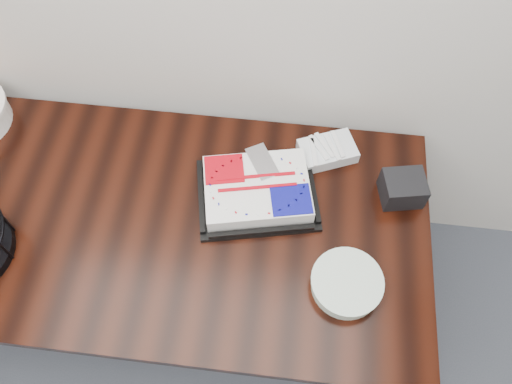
# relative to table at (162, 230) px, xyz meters

# --- Properties ---
(table) EXTENTS (1.80, 0.90, 0.75)m
(table) POSITION_rel_table_xyz_m (0.00, 0.00, 0.00)
(table) COLOR black
(table) RESTS_ON ground
(cake_tray) EXTENTS (0.45, 0.39, 0.08)m
(cake_tray) POSITION_rel_table_xyz_m (0.32, 0.13, 0.12)
(cake_tray) COLOR black
(cake_tray) RESTS_ON table
(plate_stack) EXTENTS (0.22, 0.22, 0.05)m
(plate_stack) POSITION_rel_table_xyz_m (0.63, -0.16, 0.11)
(plate_stack) COLOR white
(plate_stack) RESTS_ON table
(fork_bag) EXTENTS (0.23, 0.19, 0.06)m
(fork_bag) POSITION_rel_table_xyz_m (0.55, 0.32, 0.11)
(fork_bag) COLOR silver
(fork_bag) RESTS_ON table
(napkin_box) EXTENTS (0.16, 0.14, 0.10)m
(napkin_box) POSITION_rel_table_xyz_m (0.80, 0.18, 0.13)
(napkin_box) COLOR black
(napkin_box) RESTS_ON table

